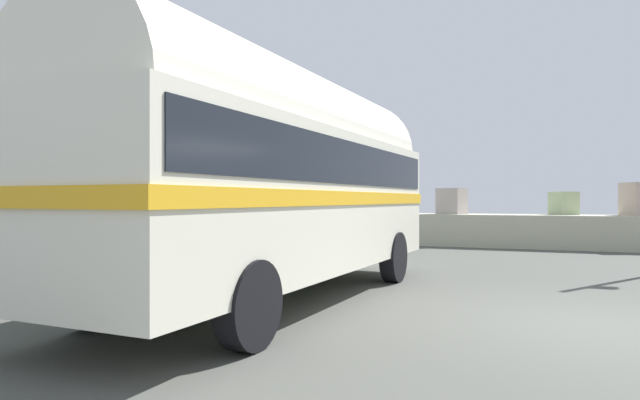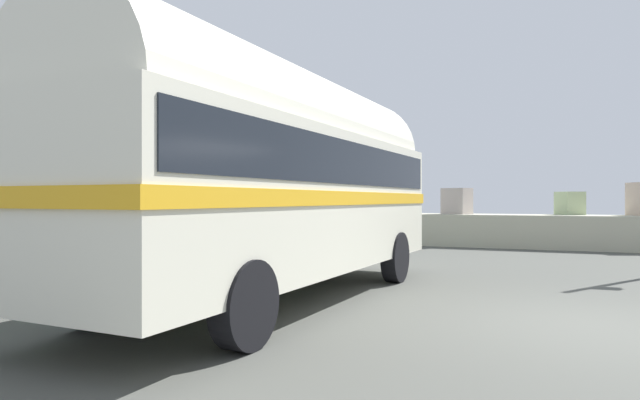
{
  "view_description": "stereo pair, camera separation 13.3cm",
  "coord_description": "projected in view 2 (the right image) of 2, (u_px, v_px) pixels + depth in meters",
  "views": [
    {
      "loc": [
        -0.7,
        -7.56,
        1.61
      ],
      "look_at": [
        -3.81,
        0.4,
        1.6
      ],
      "focal_mm": 30.51,
      "sensor_mm": 36.0,
      "label": 1
    },
    {
      "loc": [
        -0.58,
        -7.51,
        1.61
      ],
      "look_at": [
        -3.81,
        0.4,
        1.6
      ],
      "focal_mm": 30.51,
      "sensor_mm": 36.0,
      "label": 2
    }
  ],
  "objects": [
    {
      "name": "vintage_coach",
      "position": [
        278.0,
        171.0,
        8.53
      ],
      "size": [
        2.91,
        8.71,
        3.7
      ],
      "rotation": [
        0.0,
        0.0,
        -0.06
      ],
      "color": "black",
      "rests_on": "ground"
    },
    {
      "name": "second_coach",
      "position": [
        88.0,
        178.0,
        11.22
      ],
      "size": [
        3.93,
        8.88,
        3.7
      ],
      "rotation": [
        0.0,
        0.0,
        -0.18
      ],
      "color": "black",
      "rests_on": "ground"
    },
    {
      "name": "breakwater",
      "position": [
        565.0,
        228.0,
        17.6
      ],
      "size": [
        31.36,
        2.4,
        2.26
      ],
      "color": "#B2B099",
      "rests_on": "ground"
    },
    {
      "name": "ground",
      "position": [
        592.0,
        328.0,
        6.73
      ],
      "size": [
        32.0,
        26.0,
        0.02
      ],
      "color": "#4B4D47"
    }
  ]
}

